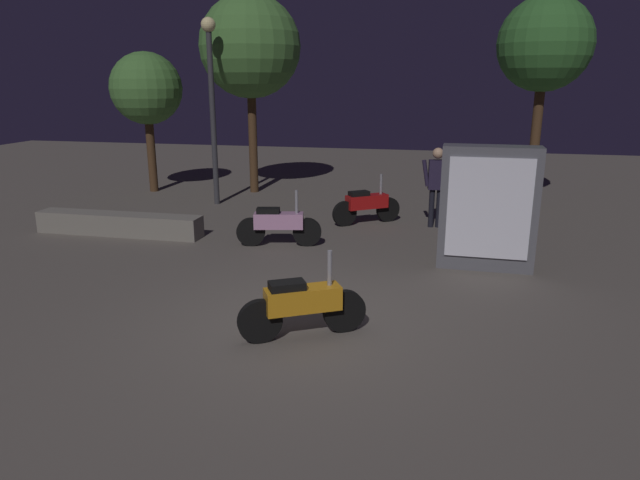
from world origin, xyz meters
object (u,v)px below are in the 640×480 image
person_rider_beside (437,180)px  streetlamp_near (211,87)px  motorcycle_orange_foreground (303,304)px  kiosk_billboard (488,208)px  motorcycle_pink_parked_right (279,224)px  motorcycle_red_parked_left (367,205)px

person_rider_beside → streetlamp_near: streetlamp_near is taller
motorcycle_orange_foreground → streetlamp_near: streetlamp_near is taller
person_rider_beside → streetlamp_near: size_ratio=0.38×
streetlamp_near → motorcycle_orange_foreground: bearing=-60.4°
streetlamp_near → kiosk_billboard: 7.87m
motorcycle_pink_parked_right → person_rider_beside: size_ratio=0.94×
motorcycle_orange_foreground → kiosk_billboard: bearing=25.2°
motorcycle_orange_foreground → motorcycle_red_parked_left: size_ratio=1.06×
motorcycle_orange_foreground → motorcycle_pink_parked_right: bearing=81.2°
motorcycle_orange_foreground → person_rider_beside: bearing=46.9°
person_rider_beside → streetlamp_near: (-5.63, 1.26, 1.91)m
motorcycle_pink_parked_right → motorcycle_orange_foreground: bearing=-81.4°
motorcycle_orange_foreground → motorcycle_pink_parked_right: (-1.45, 3.88, 0.00)m
motorcycle_orange_foreground → motorcycle_red_parked_left: same height
motorcycle_red_parked_left → streetlamp_near: size_ratio=0.31×
motorcycle_pink_parked_right → streetlamp_near: 5.03m
motorcycle_red_parked_left → motorcycle_pink_parked_right: (-1.43, -2.14, 0.00)m
motorcycle_red_parked_left → streetlamp_near: streetlamp_near is taller
motorcycle_red_parked_left → streetlamp_near: 5.00m
streetlamp_near → motorcycle_red_parked_left: bearing=-17.3°
motorcycle_red_parked_left → kiosk_billboard: 3.65m
motorcycle_orange_foreground → kiosk_billboard: 4.17m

